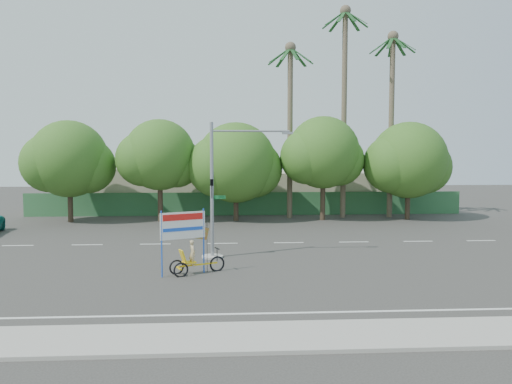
{
  "coord_description": "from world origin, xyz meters",
  "views": [
    {
      "loc": [
        -1.73,
        -21.67,
        5.45
      ],
      "look_at": [
        -0.29,
        2.87,
        3.5
      ],
      "focal_mm": 35.0,
      "sensor_mm": 36.0,
      "label": 1
    }
  ],
  "objects": [
    {
      "name": "sidewalk_near",
      "position": [
        0.0,
        -7.5,
        0.06
      ],
      "size": [
        50.0,
        2.4,
        0.12
      ],
      "primitive_type": "cube",
      "color": "gray",
      "rests_on": "ground"
    },
    {
      "name": "tree_far_left",
      "position": [
        -14.05,
        18.0,
        4.76
      ],
      "size": [
        7.14,
        6.0,
        7.96
      ],
      "color": "#473828",
      "rests_on": "ground"
    },
    {
      "name": "trike_billboard",
      "position": [
        -3.42,
        0.48,
        1.2
      ],
      "size": [
        2.8,
        1.43,
        2.97
      ],
      "rotation": [
        0.0,
        0.0,
        0.41
      ],
      "color": "black",
      "rests_on": "ground"
    },
    {
      "name": "ground",
      "position": [
        0.0,
        0.0,
        0.0
      ],
      "size": [
        120.0,
        120.0,
        0.0
      ],
      "primitive_type": "plane",
      "color": "#33302D",
      "rests_on": "ground"
    },
    {
      "name": "tree_left",
      "position": [
        -7.05,
        18.0,
        5.06
      ],
      "size": [
        6.66,
        5.6,
        8.07
      ],
      "color": "#473828",
      "rests_on": "ground"
    },
    {
      "name": "palm_tall",
      "position": [
        8.0,
        19.5,
        10.46
      ],
      "size": [
        3.73,
        3.79,
        17.45
      ],
      "color": "#70604C",
      "rests_on": "ground"
    },
    {
      "name": "tree_right",
      "position": [
        5.95,
        18.0,
        5.24
      ],
      "size": [
        6.9,
        5.8,
        8.36
      ],
      "color": "#473828",
      "rests_on": "ground"
    },
    {
      "name": "building_left",
      "position": [
        -10.0,
        26.0,
        2.0
      ],
      "size": [
        12.0,
        8.0,
        4.0
      ],
      "primitive_type": "cube",
      "color": "beige",
      "rests_on": "ground"
    },
    {
      "name": "traffic_signal",
      "position": [
        -2.2,
        3.98,
        2.92
      ],
      "size": [
        4.72,
        1.1,
        7.0
      ],
      "color": "gray",
      "rests_on": "ground"
    },
    {
      "name": "tree_center",
      "position": [
        -1.05,
        18.0,
        4.47
      ],
      "size": [
        7.62,
        6.4,
        7.85
      ],
      "color": "#473828",
      "rests_on": "ground"
    },
    {
      "name": "palm_short",
      "position": [
        3.5,
        19.5,
        8.86
      ],
      "size": [
        3.73,
        3.79,
        14.45
      ],
      "color": "#70604C",
      "rests_on": "ground"
    },
    {
      "name": "tree_far_right",
      "position": [
        12.95,
        18.0,
        4.64
      ],
      "size": [
        7.38,
        6.2,
        7.94
      ],
      "color": "#473828",
      "rests_on": "ground"
    },
    {
      "name": "palm_mid",
      "position": [
        12.0,
        19.5,
        9.4
      ],
      "size": [
        3.73,
        3.79,
        15.45
      ],
      "color": "#70604C",
      "rests_on": "ground"
    },
    {
      "name": "fence",
      "position": [
        0.0,
        21.5,
        1.0
      ],
      "size": [
        38.0,
        0.08,
        2.0
      ],
      "primitive_type": "cube",
      "color": "#336B3D",
      "rests_on": "ground"
    },
    {
      "name": "building_right",
      "position": [
        8.0,
        26.0,
        1.8
      ],
      "size": [
        14.0,
        8.0,
        3.6
      ],
      "primitive_type": "cube",
      "color": "beige",
      "rests_on": "ground"
    }
  ]
}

